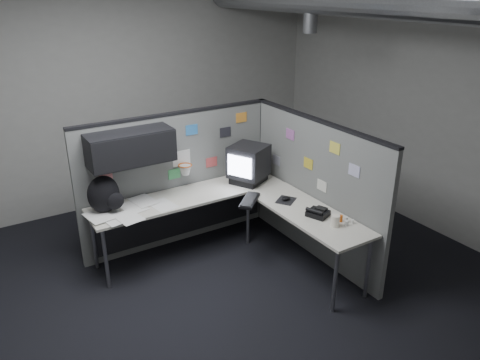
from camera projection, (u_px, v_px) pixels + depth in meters
room at (292, 84)px, 4.39m from camera, size 5.62×5.62×3.22m
partition_back at (167, 169)px, 5.38m from camera, size 2.44×0.42×1.63m
partition_right at (314, 188)px, 5.31m from camera, size 0.07×2.23×1.63m
desk at (220, 208)px, 5.31m from camera, size 2.31×2.11×0.73m
monitor at (249, 164)px, 5.62m from camera, size 0.54×0.54×0.46m
keyboard at (250, 200)px, 5.18m from camera, size 0.40×0.39×0.04m
mouse at (286, 199)px, 5.21m from camera, size 0.29×0.28×0.05m
phone at (318, 213)px, 4.86m from camera, size 0.25×0.26×0.10m
bottles at (346, 220)px, 4.72m from camera, size 0.12×0.13×0.07m
cup at (335, 221)px, 4.64m from camera, size 0.11×0.11×0.12m
papers at (131, 211)px, 4.96m from camera, size 0.96×0.67×0.02m
backpack at (105, 195)px, 4.88m from camera, size 0.40×0.35×0.41m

